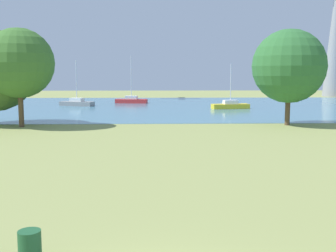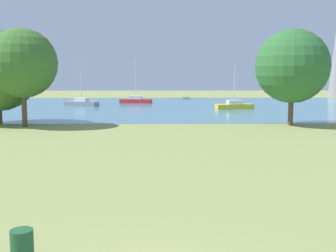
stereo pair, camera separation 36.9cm
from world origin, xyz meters
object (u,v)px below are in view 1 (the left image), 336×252
sailboat_yellow (230,105)px  tree_west_far (289,66)px  sailboat_red (131,100)px  tree_east_near (19,63)px  litter_bin (30,247)px  sailboat_gray (77,103)px

sailboat_yellow → tree_west_far: 17.91m
sailboat_yellow → sailboat_red: sailboat_red is taller
sailboat_red → tree_east_near: 29.64m
tree_east_near → litter_bin: bearing=-72.3°
litter_bin → tree_west_far: (14.77, 26.75, 4.78)m
sailboat_gray → tree_east_near: 23.54m
sailboat_yellow → sailboat_red: (-13.33, 10.40, 0.02)m
litter_bin → sailboat_gray: bearing=99.1°
sailboat_yellow → tree_west_far: size_ratio=0.68×
sailboat_yellow → tree_east_near: tree_east_near is taller
sailboat_yellow → tree_west_far: tree_west_far is taller
sailboat_gray → tree_east_near: tree_east_near is taller
sailboat_yellow → sailboat_red: size_ratio=0.80×
sailboat_red → sailboat_gray: 8.95m
sailboat_gray → tree_east_near: (-0.49, -23.01, 4.96)m
sailboat_red → sailboat_gray: size_ratio=1.13×
litter_bin → tree_east_near: 27.90m
sailboat_yellow → tree_east_near: size_ratio=0.69×
tree_west_far → sailboat_yellow: bearing=96.6°
litter_bin → sailboat_gray: (-7.87, 49.15, 0.05)m
sailboat_gray → sailboat_yellow: bearing=-14.3°
sailboat_yellow → sailboat_gray: (-20.64, 5.24, 0.01)m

